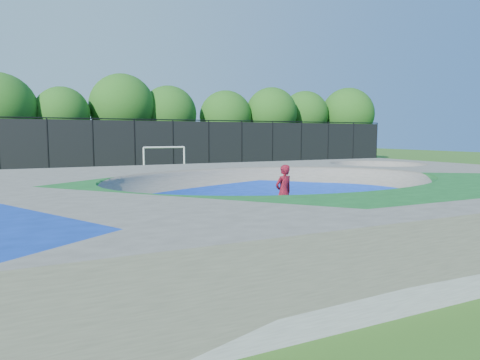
% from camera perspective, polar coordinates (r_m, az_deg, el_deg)
% --- Properties ---
extents(ground, '(120.00, 120.00, 0.00)m').
position_cam_1_polar(ground, '(13.79, 4.91, -5.75)').
color(ground, '#2A5818').
rests_on(ground, ground).
extents(skate_deck, '(22.00, 14.00, 1.50)m').
position_cam_1_polar(skate_deck, '(13.66, 4.94, -2.67)').
color(skate_deck, gray).
rests_on(skate_deck, ground).
extents(skater, '(0.75, 0.57, 1.84)m').
position_cam_1_polar(skater, '(14.20, 5.84, -1.66)').
color(skater, red).
rests_on(skater, ground).
extents(skateboard, '(0.80, 0.34, 0.05)m').
position_cam_1_polar(skateboard, '(14.35, 5.81, -5.20)').
color(skateboard, black).
rests_on(skateboard, ground).
extents(soccer_goal, '(3.05, 0.12, 2.01)m').
position_cam_1_polar(soccer_goal, '(30.70, -10.05, 3.27)').
color(soccer_goal, silver).
rests_on(soccer_goal, ground).
extents(fence, '(48.09, 0.09, 4.04)m').
position_cam_1_polar(fence, '(33.34, -13.86, 4.61)').
color(fence, black).
rests_on(fence, ground).
extents(treeline, '(53.53, 6.89, 8.55)m').
position_cam_1_polar(treeline, '(38.06, -14.94, 9.02)').
color(treeline, '#463123').
rests_on(treeline, ground).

